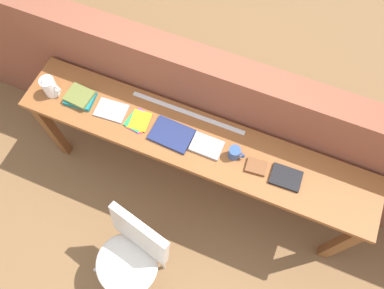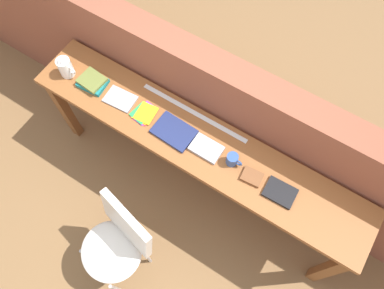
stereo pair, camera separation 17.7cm
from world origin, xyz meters
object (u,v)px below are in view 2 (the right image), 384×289
Objects in this scene: book_stack_leftmost at (92,82)px; pamphlet_pile_colourful at (144,113)px; chair_white_moulded at (117,242)px; leather_journal_brown at (252,177)px; magazine_cycling at (120,99)px; book_open_centre at (174,132)px; mug at (233,160)px; pitcher_white at (66,67)px; book_repair_rightmost at (280,192)px.

book_stack_leftmost is 0.45m from pamphlet_pile_colourful.
chair_white_moulded is 4.91× the size of pamphlet_pile_colourful.
book_stack_leftmost is at bearing 173.86° from leather_journal_brown.
book_open_centre is (0.46, -0.01, 0.00)m from magazine_cycling.
chair_white_moulded is 8.10× the size of mug.
leather_journal_brown is at bearing -0.67° from book_stack_leftmost.
mug is 0.16m from leather_journal_brown.
magazine_cycling is at bearing 0.11° from book_stack_leftmost.
chair_white_moulded is 3.23× the size of book_open_centre.
book_stack_leftmost is at bearing -178.28° from book_open_centre.
mug reaches higher than chair_white_moulded.
chair_white_moulded is at bearing -39.08° from pitcher_white.
pamphlet_pile_colourful is 0.93× the size of book_repair_rightmost.
book_stack_leftmost is 1.14m from mug.
pitcher_white is 1.51m from leather_journal_brown.
book_repair_rightmost is (0.20, 0.00, -0.00)m from leather_journal_brown.
pamphlet_pile_colourful is at bearing -0.48° from book_stack_leftmost.
magazine_cycling is 0.77× the size of book_open_centre.
pitcher_white is 0.91m from book_open_centre.
pitcher_white reaches higher than book_open_centre.
book_stack_leftmost is at bearing 132.86° from chair_white_moulded.
pamphlet_pile_colourful is (0.21, -0.00, 0.00)m from magazine_cycling.
book_open_centre is (0.70, -0.01, -0.02)m from book_stack_leftmost.
book_repair_rightmost is (1.26, -0.01, 0.00)m from magazine_cycling.
leather_journal_brown is (1.30, -0.02, -0.01)m from book_stack_leftmost.
magazine_cycling is (0.24, 0.00, -0.02)m from book_stack_leftmost.
book_open_centre is at bearing -177.36° from mug.
mug is 0.85× the size of leather_journal_brown.
pitcher_white is at bearing -178.58° from mug.
mug reaches higher than book_open_centre.
book_stack_leftmost is 0.75× the size of book_open_centre.
book_repair_rightmost reaches higher than magazine_cycling.
book_repair_rightmost is at bearing -0.48° from book_stack_leftmost.
magazine_cycling is 1.17× the size of pamphlet_pile_colourful.
leather_journal_brown reaches higher than pamphlet_pile_colourful.
magazine_cycling is at bearing -178.87° from book_open_centre.
book_open_centre is 0.60m from leather_journal_brown.
pitcher_white is 0.21m from book_stack_leftmost.
magazine_cycling is at bearing 121.73° from chair_white_moulded.
pitcher_white is (-0.94, 0.76, 0.43)m from chair_white_moulded.
mug reaches higher than pamphlet_pile_colourful.
pitcher_white is at bearing -172.88° from book_stack_leftmost.
book_repair_rightmost is at bearing 2.74° from book_open_centre.
mug reaches higher than book_repair_rightmost.
chair_white_moulded is 4.58× the size of book_repair_rightmost.
book_stack_leftmost is (-0.73, 0.79, 0.38)m from chair_white_moulded.
pamphlet_pile_colourful is (0.45, -0.00, -0.02)m from book_stack_leftmost.
pamphlet_pile_colourful is at bearing 173.77° from leather_journal_brown.
pitcher_white reaches higher than mug.
chair_white_moulded is 0.90m from pamphlet_pile_colourful.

